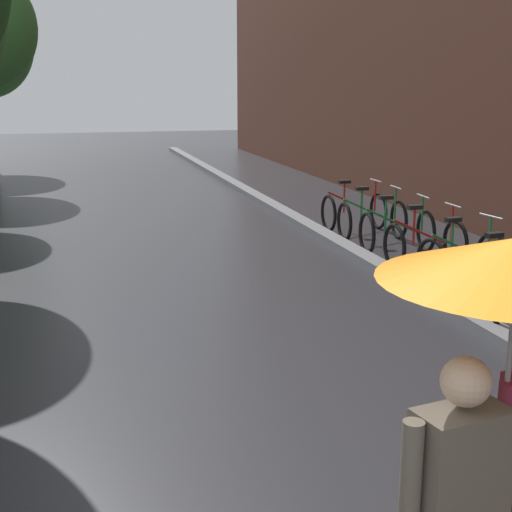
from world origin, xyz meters
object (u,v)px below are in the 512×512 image
Objects in this scene: parked_bicycle_3 at (504,277)px; parked_bicycle_7 at (372,219)px; parked_bicycle_4 at (463,258)px; parked_bicycle_6 at (397,231)px; couple_under_umbrella at (508,397)px; parked_bicycle_5 at (425,243)px; parked_bicycle_8 at (354,211)px.

parked_bicycle_3 is 4.00m from parked_bicycle_7.
parked_bicycle_4 is 1.04× the size of parked_bicycle_7.
couple_under_umbrella is (-3.42, -7.93, 1.04)m from parked_bicycle_6.
parked_bicycle_3 is at bearing -90.44° from parked_bicycle_5.
couple_under_umbrella is at bearing -124.57° from parked_bicycle_3.
parked_bicycle_3 and parked_bicycle_5 have the same top height.
parked_bicycle_3 is 1.02m from parked_bicycle_4.
parked_bicycle_6 is 1.93m from parked_bicycle_8.
parked_bicycle_6 is at bearing 90.64° from parked_bicycle_5.
parked_bicycle_5 is 7.86m from couple_under_umbrella.
parked_bicycle_3 is 2.97m from parked_bicycle_6.
parked_bicycle_6 is at bearing 91.15° from parked_bicycle_4.
parked_bicycle_3 is 1.01× the size of parked_bicycle_4.
couple_under_umbrella reaches higher than parked_bicycle_3.
parked_bicycle_5 is at bearing -89.36° from parked_bicycle_6.
parked_bicycle_8 is at bearing 87.80° from parked_bicycle_7.
parked_bicycle_3 is at bearing -90.78° from parked_bicycle_8.
parked_bicycle_5 and parked_bicycle_8 have the same top height.
parked_bicycle_4 is at bearing -88.37° from parked_bicycle_5.
parked_bicycle_8 is at bearing 88.17° from parked_bicycle_6.
couple_under_umbrella is (-3.46, -5.98, 1.04)m from parked_bicycle_4.
parked_bicycle_8 is at bearing 89.67° from parked_bicycle_4.
parked_bicycle_4 is at bearing -90.33° from parked_bicycle_8.
parked_bicycle_3 is at bearing -90.10° from parked_bicycle_6.
couple_under_umbrella is (-3.43, -6.99, 1.04)m from parked_bicycle_5.
parked_bicycle_7 is (-0.01, 2.98, 0.00)m from parked_bicycle_4.
parked_bicycle_6 is 8.70m from couple_under_umbrella.
parked_bicycle_4 is at bearing 59.93° from couple_under_umbrella.
parked_bicycle_3 and parked_bicycle_7 have the same top height.
parked_bicycle_4 and parked_bicycle_7 have the same top height.
parked_bicycle_7 is 9.66m from couple_under_umbrella.
parked_bicycle_5 is at bearing 63.83° from couple_under_umbrella.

